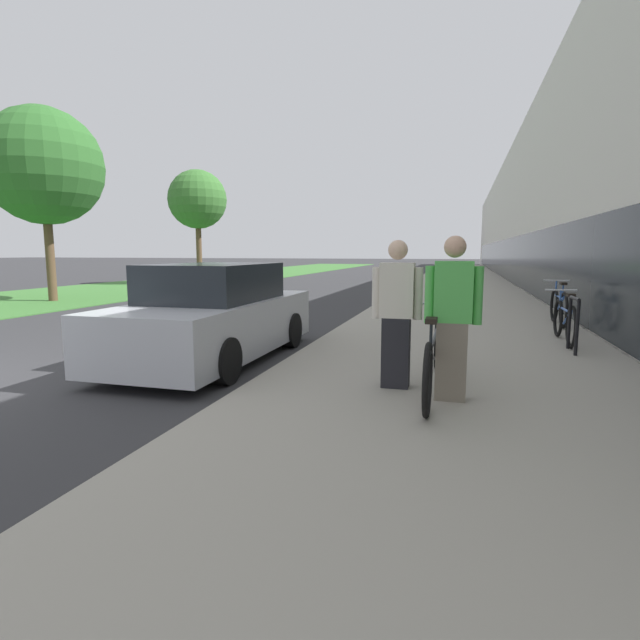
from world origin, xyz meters
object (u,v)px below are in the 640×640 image
Objects in this scene: parked_sedan_curbside at (215,316)px; cruiser_bike_nearest at (564,321)px; bike_rack_hoop at (574,319)px; person_bystander at (397,314)px; tandem_bicycle at (433,356)px; street_tree_far at (197,200)px; person_rider at (453,319)px; street_tree_near at (44,167)px; cruiser_bike_middle at (559,307)px.

cruiser_bike_nearest is at bearing 23.26° from parked_sedan_curbside.
parked_sedan_curbside is (-5.27, -1.41, 0.03)m from bike_rack_hoop.
person_bystander is 3.21m from parked_sedan_curbside.
street_tree_far is at bearing 125.77° from tandem_bicycle.
person_rider reaches higher than parked_sedan_curbside.
cruiser_bike_nearest is 15.90m from street_tree_near.
tandem_bicycle is at bearing -125.78° from bike_rack_hoop.
bike_rack_hoop is (1.93, 2.68, 0.13)m from tandem_bicycle.
bike_rack_hoop is at bearing 54.22° from tandem_bicycle.
street_tree_near is (-12.80, 7.99, 3.85)m from tandem_bicycle.
tandem_bicycle is at bearing 119.26° from person_rider.
person_rider is 1.02× the size of person_bystander.
street_tree_near is 9.63m from street_tree_far.
cruiser_bike_middle is at bearing 38.36° from parked_sedan_curbside.
street_tree_near reaches higher than cruiser_bike_nearest.
person_rider is 3.51m from bike_rack_hoop.
street_tree_far is at bearing 119.79° from parked_sedan_curbside.
person_rider is 0.40× the size of parked_sedan_curbside.
person_rider is at bearing -32.71° from street_tree_near.
bike_rack_hoop is 0.15× the size of street_tree_far.
cruiser_bike_middle reaches higher than bike_rack_hoop.
tandem_bicycle is 22.04m from street_tree_far.
street_tree_near is at bearing 163.30° from cruiser_bike_nearest.
cruiser_bike_nearest is at bearing 60.97° from tandem_bicycle.
person_rider reaches higher than cruiser_bike_middle.
cruiser_bike_middle is at bearing -38.56° from street_tree_far.
street_tree_far is at bearing 125.65° from person_rider.
person_bystander is 0.94× the size of cruiser_bike_middle.
tandem_bicycle is 1.50× the size of cruiser_bike_nearest.
cruiser_bike_middle is 15.70m from street_tree_near.
person_rider is 0.96× the size of cruiser_bike_middle.
cruiser_bike_nearest is at bearing -43.78° from street_tree_far.
street_tree_far is at bearing 134.40° from bike_rack_hoop.
person_bystander reaches higher than parked_sedan_curbside.
street_tree_near is (-14.73, 5.31, 3.71)m from bike_rack_hoop.
street_tree_near is at bearing 147.09° from person_bystander.
cruiser_bike_middle is at bearing 83.92° from bike_rack_hoop.
person_rider is at bearing -114.48° from cruiser_bike_nearest.
cruiser_bike_nearest is 0.31× the size of street_tree_far.
cruiser_bike_middle is at bearing -8.65° from street_tree_near.
parked_sedan_curbside is at bearing -156.74° from cruiser_bike_nearest.
person_bystander is at bearing -114.98° from cruiser_bike_middle.
parked_sedan_curbside is at bearing -165.07° from bike_rack_hoop.
parked_sedan_curbside is 0.68× the size of street_tree_near.
cruiser_bike_middle is 7.13m from parked_sedan_curbside.
street_tree_near is (-12.99, 8.34, 3.38)m from person_rider.
tandem_bicycle reaches higher than bike_rack_hoop.
tandem_bicycle reaches higher than cruiser_bike_nearest.
tandem_bicycle is 3.58m from parked_sedan_curbside.
street_tree_near is at bearing -90.61° from street_tree_far.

